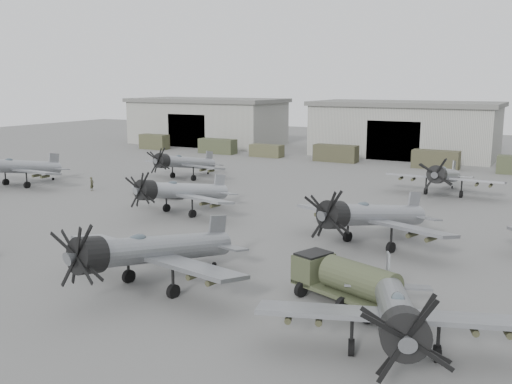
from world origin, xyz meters
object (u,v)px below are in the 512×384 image
aircraft_near_2 (396,311)px  fuel_tanker (346,279)px  aircraft_near_1 (147,251)px  aircraft_far_1 (444,176)px  aircraft_mid_1 (178,191)px  aircraft_mid_2 (368,216)px  aircraft_far_0 (182,162)px  aircraft_mid_0 (14,167)px  tug_trailer (152,191)px  ground_crew (92,184)px

aircraft_near_2 → fuel_tanker: size_ratio=1.76×
aircraft_near_1 → aircraft_far_1: (9.42, 36.48, -0.17)m
aircraft_near_2 → aircraft_mid_1: bearing=124.6°
aircraft_mid_2 → fuel_tanker: size_ratio=1.88×
aircraft_far_0 → fuel_tanker: size_ratio=1.70×
aircraft_near_2 → fuel_tanker: 6.37m
aircraft_mid_0 → aircraft_far_1: 47.35m
aircraft_far_0 → tug_trailer: size_ratio=1.92×
aircraft_mid_1 → aircraft_near_1: bearing=-45.7°
aircraft_mid_1 → fuel_tanker: bearing=-19.0°
aircraft_mid_0 → aircraft_mid_1: size_ratio=1.06×
fuel_tanker → aircraft_mid_1: bearing=168.2°
aircraft_near_2 → aircraft_mid_1: (-24.42, 17.74, -0.05)m
aircraft_near_1 → aircraft_mid_2: size_ratio=1.02×
aircraft_near_2 → ground_crew: size_ratio=7.81×
tug_trailer → fuel_tanker: bearing=-33.0°
aircraft_far_0 → tug_trailer: 10.50m
aircraft_near_1 → aircraft_far_0: (-20.72, 31.96, -0.26)m
aircraft_mid_2 → aircraft_far_0: 33.90m
aircraft_far_1 → ground_crew: 37.74m
aircraft_near_2 → ground_crew: aircraft_near_2 is taller
aircraft_near_2 → aircraft_mid_0: 53.03m
aircraft_mid_1 → aircraft_far_0: (-10.89, 15.68, -0.05)m
aircraft_mid_1 → ground_crew: size_ratio=7.71×
aircraft_near_2 → aircraft_far_1: size_ratio=1.01×
tug_trailer → aircraft_far_0: bearing=108.6°
aircraft_near_1 → aircraft_far_0: 38.09m
aircraft_mid_0 → aircraft_near_2: bearing=-20.1°
aircraft_far_1 → aircraft_mid_1: bearing=-132.9°
aircraft_mid_0 → fuel_tanker: aircraft_mid_0 is taller
aircraft_mid_2 → ground_crew: 34.02m
aircraft_mid_2 → tug_trailer: aircraft_mid_2 is taller
tug_trailer → aircraft_near_1: bearing=-51.0°
aircraft_near_2 → aircraft_far_0: aircraft_near_2 is taller
aircraft_mid_1 → aircraft_mid_2: aircraft_mid_2 is taller
aircraft_near_1 → tug_trailer: 28.26m
ground_crew → tug_trailer: bearing=-92.9°
aircraft_mid_1 → aircraft_mid_2: 18.23m
aircraft_mid_1 → aircraft_mid_2: bearing=7.4°
ground_crew → aircraft_mid_1: bearing=-118.1°
aircraft_mid_0 → aircraft_far_1: size_ratio=1.05×
aircraft_near_1 → tug_trailer: (-17.51, 22.10, -1.89)m
aircraft_near_1 → aircraft_near_2: aircraft_near_1 is taller
ground_crew → aircraft_mid_0: bearing=93.8°
aircraft_mid_1 → aircraft_near_2: bearing=-22.9°
aircraft_far_0 → ground_crew: size_ratio=7.54×
aircraft_mid_0 → fuel_tanker: bearing=-16.5°
aircraft_far_1 → fuel_tanker: size_ratio=1.75×
aircraft_far_1 → aircraft_mid_2: bearing=-92.2°
aircraft_far_0 → aircraft_far_1: aircraft_far_1 is taller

